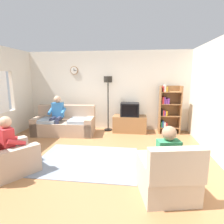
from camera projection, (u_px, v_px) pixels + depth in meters
ground_plane at (89, 159)px, 4.21m from camera, size 12.00×12.00×0.00m
back_wall_assembly at (107, 91)px, 6.55m from camera, size 6.20×0.17×2.70m
couch at (65, 124)px, 6.04m from camera, size 1.96×1.02×0.90m
tv_stand at (130, 124)px, 6.25m from camera, size 1.10×0.56×0.55m
tv at (130, 109)px, 6.13m from camera, size 0.60×0.49×0.44m
bookshelf at (168, 109)px, 6.06m from camera, size 0.68×0.36×1.58m
floor_lamp at (108, 88)px, 6.21m from camera, size 0.28×0.28×1.85m
armchair_near_window at (9, 158)px, 3.58m from camera, size 1.17×1.18×0.90m
armchair_near_bookshelf at (167, 177)px, 2.91m from camera, size 0.96×1.03×0.90m
area_rug at (87, 160)px, 4.13m from camera, size 2.20×1.70×0.01m
person_on_couch at (57, 113)px, 5.88m from camera, size 0.53×0.56×1.24m
person_in_left_armchair at (12, 142)px, 3.58m from camera, size 0.62×0.64×1.12m
person_in_right_armchair at (166, 156)px, 2.93m from camera, size 0.57×0.59×1.12m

